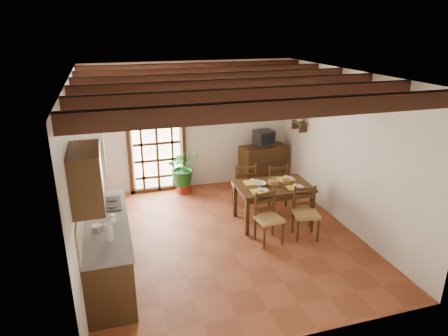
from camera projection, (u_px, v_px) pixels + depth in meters
name	position (u px, v px, depth m)	size (l,w,h in m)	color
ground_plane	(225.00, 238.00, 6.98)	(5.00, 5.00, 0.00)	brown
room_shell	(225.00, 138.00, 6.36)	(4.52, 5.02, 2.81)	silver
ceiling_beams	(225.00, 82.00, 6.06)	(4.50, 4.34, 0.20)	black
french_door	(156.00, 140.00, 8.56)	(1.26, 0.11, 2.32)	white
kitchen_counter	(108.00, 249.00, 5.75)	(0.64, 2.25, 1.38)	#352211
upper_cabinet	(87.00, 178.00, 4.61)	(0.35, 0.80, 0.70)	#352211
range_hood	(91.00, 155.00, 5.78)	(0.38, 0.60, 0.54)	white
counter_items	(104.00, 216.00, 5.66)	(0.50, 1.43, 0.25)	black
dining_table	(273.00, 190.00, 7.35)	(1.39, 0.92, 0.74)	#392212
chair_near_left	(268.00, 227.00, 6.77)	(0.45, 0.43, 0.88)	#AC8649
chair_near_right	(305.00, 222.00, 6.93)	(0.49, 0.47, 0.90)	#AC8649
chair_far_left	(244.00, 194.00, 8.02)	(0.51, 0.49, 0.98)	#AC8649
chair_far_right	(275.00, 191.00, 8.19)	(0.45, 0.43, 0.90)	#AC8649
table_setting	(273.00, 184.00, 7.32)	(0.99, 0.66, 0.09)	gold
table_bowl	(260.00, 184.00, 7.30)	(0.22, 0.22, 0.05)	white
sideboard	(263.00, 164.00, 9.26)	(1.06, 0.48, 0.90)	#352211
crt_tv	(264.00, 138.00, 9.03)	(0.45, 0.43, 0.34)	black
fuse_box	(257.00, 107.00, 9.02)	(0.25, 0.03, 0.32)	white
plant_pot	(184.00, 187.00, 8.84)	(0.36, 0.36, 0.22)	maroon
potted_plant	(183.00, 168.00, 8.68)	(1.90, 1.63, 2.12)	#144C19
wall_shelf	(299.00, 124.00, 8.48)	(0.20, 0.42, 0.20)	#352211
shelf_vase	(300.00, 118.00, 8.43)	(0.15, 0.15, 0.15)	#B2BFB2
shelf_flowers	(301.00, 108.00, 8.36)	(0.14, 0.14, 0.36)	gold
framed_picture	(305.00, 99.00, 8.32)	(0.03, 0.32, 0.32)	brown
pendant_lamp	(274.00, 112.00, 6.95)	(0.36, 0.36, 0.84)	black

